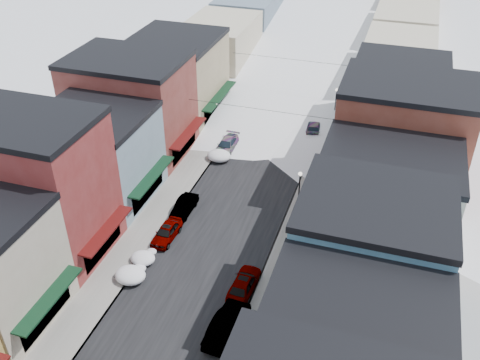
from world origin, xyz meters
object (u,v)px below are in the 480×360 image
Objects in this scene: car_silver_sedan at (167,232)px; car_green_sedan at (227,325)px; trash_can at (229,355)px; streetlamp_near at (299,187)px; car_dark_hatch at (184,207)px.

car_silver_sedan is 0.79× the size of car_green_sedan.
streetlamp_near is (0.80, 17.96, 2.38)m from trash_can.
car_green_sedan is 5.58× the size of trash_can.
trash_can is (9.50, -10.78, -0.07)m from car_silver_sedan.
streetlamp_near is at bearing 87.46° from trash_can.
streetlamp_near is (10.30, 3.19, 2.32)m from car_dark_hatch.
streetlamp_near is (1.70, 15.67, 2.15)m from car_green_sedan.
car_silver_sedan reaches higher than car_dark_hatch.
streetlamp_near is (10.30, 7.18, 2.31)m from car_silver_sedan.
streetlamp_near reaches higher than car_silver_sedan.
car_green_sedan reaches higher than trash_can.
streetlamp_near is at bearing 17.36° from car_dark_hatch.
car_green_sedan is at bearing -96.18° from streetlamp_near.
trash_can is at bearing -92.54° from streetlamp_near.
car_silver_sedan reaches higher than trash_can.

